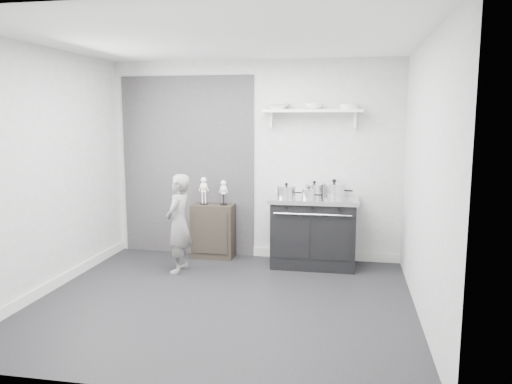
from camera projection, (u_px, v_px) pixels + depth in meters
ground at (223, 301)px, 5.31m from camera, size 4.00×4.00×0.00m
room_shell at (216, 146)px, 5.23m from camera, size 4.02×3.62×2.71m
wall_shelf at (312, 112)px, 6.50m from camera, size 1.30×0.26×0.24m
stove at (314, 231)px, 6.52m from camera, size 1.13×0.71×0.91m
side_cabinet at (213, 231)px, 6.92m from camera, size 0.57×0.33×0.75m
child at (179, 224)px, 6.23m from camera, size 0.35×0.48×1.24m
pot_front_left at (286, 192)px, 6.44m from camera, size 0.33×0.24×0.19m
pot_back_left at (314, 190)px, 6.59m from camera, size 0.33×0.25×0.20m
pot_back_right at (334, 190)px, 6.51m from camera, size 0.40×0.31×0.23m
pot_front_center at (309, 194)px, 6.31m from camera, size 0.27×0.18×0.16m
skeleton_full at (204, 189)px, 6.85m from camera, size 0.12×0.08×0.43m
skeleton_torso at (224, 191)px, 6.81m from camera, size 0.11×0.07×0.39m
bowl_large at (277, 106)px, 6.56m from camera, size 0.32×0.32×0.08m
bowl_small at (314, 106)px, 6.48m from camera, size 0.23×0.23×0.07m
plate_stack at (350, 107)px, 6.40m from camera, size 0.25×0.25×0.06m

